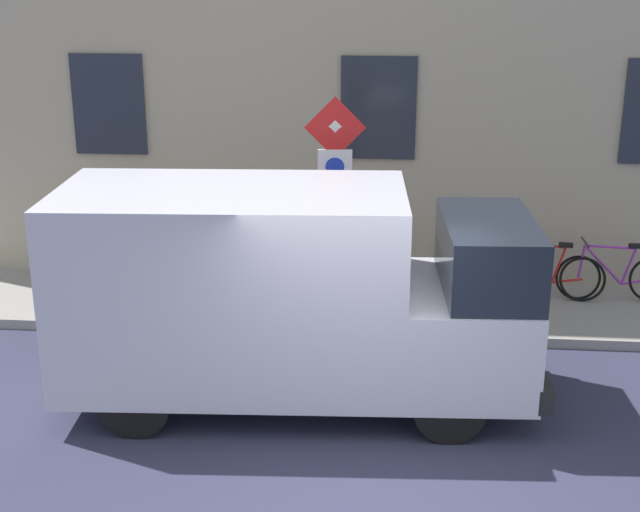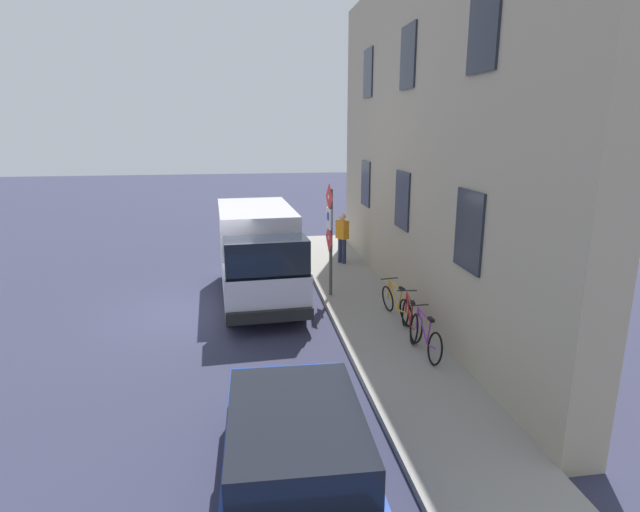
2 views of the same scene
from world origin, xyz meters
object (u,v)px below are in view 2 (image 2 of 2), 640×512
at_px(parked_hatchback, 295,452).
at_px(bicycle_purple, 425,336).
at_px(pedestrian, 342,236).
at_px(delivery_van, 258,252).
at_px(bicycle_red, 410,319).
at_px(bicycle_orange, 397,304).
at_px(sign_post_stacked, 329,227).

xyz_separation_m(parked_hatchback, bicycle_purple, (3.08, 3.74, -0.22)).
relative_size(bicycle_purple, pedestrian, 1.00).
relative_size(delivery_van, pedestrian, 3.16).
relative_size(parked_hatchback, bicycle_red, 2.37).
relative_size(bicycle_red, bicycle_orange, 1.00).
distance_m(delivery_van, bicycle_red, 4.76).
xyz_separation_m(parked_hatchback, bicycle_orange, (3.08, 5.73, -0.22)).
height_order(sign_post_stacked, pedestrian, sign_post_stacked).
xyz_separation_m(sign_post_stacked, parked_hatchback, (-1.75, -7.73, -1.32)).
distance_m(parked_hatchback, pedestrian, 11.40).
distance_m(parked_hatchback, bicycle_orange, 6.51).
xyz_separation_m(parked_hatchback, bicycle_red, (3.08, 4.73, -0.22)).
xyz_separation_m(bicycle_purple, bicycle_orange, (-0.00, 1.99, 0.00)).
bearing_deg(sign_post_stacked, bicycle_orange, -56.52).
xyz_separation_m(sign_post_stacked, delivery_van, (-1.91, 0.40, -0.72)).
bearing_deg(pedestrian, sign_post_stacked, -138.75).
distance_m(bicycle_red, bicycle_orange, 0.99).
height_order(sign_post_stacked, bicycle_red, sign_post_stacked).
height_order(sign_post_stacked, bicycle_orange, sign_post_stacked).
bearing_deg(sign_post_stacked, parked_hatchback, -102.79).
bearing_deg(bicycle_orange, pedestrian, -4.68).
relative_size(delivery_van, bicycle_purple, 3.17).
height_order(sign_post_stacked, bicycle_purple, sign_post_stacked).
height_order(sign_post_stacked, delivery_van, sign_post_stacked).
bearing_deg(delivery_van, parked_hatchback, -2.00).
bearing_deg(bicycle_red, sign_post_stacked, 32.08).
height_order(parked_hatchback, pedestrian, pedestrian).
relative_size(sign_post_stacked, bicycle_orange, 1.74).
bearing_deg(sign_post_stacked, bicycle_purple, -71.65).
relative_size(bicycle_red, pedestrian, 0.99).
height_order(delivery_van, parked_hatchback, delivery_van).
bearing_deg(bicycle_red, bicycle_purple, -171.84).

